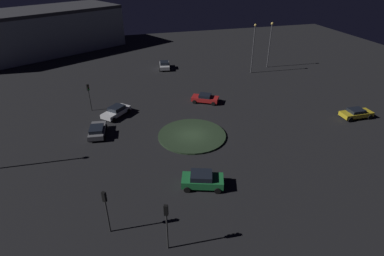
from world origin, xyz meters
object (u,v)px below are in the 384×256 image
object	(u,v)px
car_white	(116,111)
streetlamp_northeast_near	(254,44)
car_yellow	(356,113)
car_red	(205,98)
car_green	(202,180)
car_grey	(97,130)
traffic_light_south	(167,218)
streetlamp_northeast	(270,39)
car_silver	(164,65)
traffic_light_northwest	(89,92)
store_building	(41,31)
traffic_light_southwest	(106,204)

from	to	relation	value
car_white	streetlamp_northeast_near	distance (m)	28.93
car_yellow	streetlamp_northeast_near	bearing A→B (deg)	106.40
car_red	car_green	xyz separation A→B (m)	(-6.31, -18.74, 0.13)
car_yellow	car_grey	distance (m)	34.85
traffic_light_south	streetlamp_northeast	bearing A→B (deg)	-14.90
car_silver	traffic_light_south	distance (m)	43.27
car_green	car_white	distance (m)	19.12
car_red	traffic_light_northwest	bearing A→B (deg)	-156.32
streetlamp_northeast_near	store_building	xyz separation A→B (m)	(-40.05, 26.79, -0.78)
traffic_light_southwest	streetlamp_northeast_near	xyz separation A→B (m)	(27.89, 32.66, 2.54)
car_yellow	car_white	size ratio (longest dim) A/B	1.00
streetlamp_northeast	store_building	distance (m)	50.98
store_building	car_silver	bearing A→B (deg)	112.41
car_grey	traffic_light_south	size ratio (longest dim) A/B	0.96
car_green	store_building	bearing A→B (deg)	-50.72
car_yellow	car_silver	world-z (taller)	car_silver
streetlamp_northeast_near	streetlamp_northeast	bearing A→B (deg)	26.29
streetlamp_northeast_near	store_building	size ratio (longest dim) A/B	0.24
car_silver	traffic_light_south	size ratio (longest dim) A/B	0.99
car_red	car_green	distance (m)	19.77
car_silver	car_green	world-z (taller)	car_green
streetlamp_northeast	car_white	bearing A→B (deg)	-155.70
car_red	streetlamp_northeast_near	xyz separation A→B (m)	(12.70, 10.61, 4.82)
car_grey	store_building	distance (m)	44.89
car_green	store_building	xyz separation A→B (m)	(-21.04, 56.14, 3.91)
car_red	car_white	world-z (taller)	car_white
traffic_light_south	traffic_light_southwest	size ratio (longest dim) A/B	1.06
traffic_light_northwest	traffic_light_south	bearing A→B (deg)	-35.59
traffic_light_northwest	store_building	xyz separation A→B (m)	(-10.58, 35.65, 1.85)
car_white	streetlamp_northeast_near	world-z (taller)	streetlamp_northeast_near
traffic_light_southwest	car_green	bearing A→B (deg)	-30.16
car_green	streetlamp_northeast_near	xyz separation A→B (m)	(19.01, 29.34, 4.69)
car_yellow	car_white	bearing A→B (deg)	164.21
car_silver	car_red	bearing A→B (deg)	-161.47
car_grey	car_silver	bearing A→B (deg)	-22.33
streetlamp_northeast	streetlamp_northeast_near	distance (m)	5.19
streetlamp_northeast	streetlamp_northeast_near	world-z (taller)	streetlamp_northeast_near
car_green	traffic_light_south	xyz separation A→B (m)	(-4.68, -6.20, 2.31)
car_red	traffic_light_northwest	size ratio (longest dim) A/B	1.09
car_white	streetlamp_northeast	distance (m)	34.08
car_silver	traffic_light_southwest	world-z (taller)	traffic_light_southwest
traffic_light_southwest	car_white	bearing A→B (deg)	34.47
traffic_light_south	streetlamp_northeast_near	world-z (taller)	streetlamp_northeast_near
car_green	traffic_light_south	world-z (taller)	traffic_light_south
car_grey	traffic_light_south	bearing A→B (deg)	-158.25
car_silver	car_green	size ratio (longest dim) A/B	0.99
streetlamp_northeast	traffic_light_northwest	bearing A→B (deg)	-161.89
car_grey	streetlamp_northeast	xyz separation A→B (m)	(33.35, 18.75, 4.92)
car_silver	traffic_light_south	xyz separation A→B (m)	(-8.14, -42.43, 2.37)
car_white	traffic_light_south	bearing A→B (deg)	-129.84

